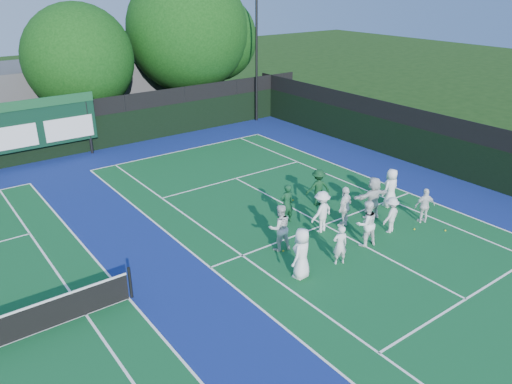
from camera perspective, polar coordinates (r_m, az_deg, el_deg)
ground at (r=20.04m, az=9.79°, el=-4.79°), size 120.00×120.00×0.00m
court_apron at (r=17.47m, az=-6.71°, el=-9.13°), size 34.00×32.00×0.01m
near_court at (r=20.65m, az=7.81°, el=-3.74°), size 11.05×23.85×0.01m
back_fence at (r=29.91m, az=-21.65°, el=6.21°), size 34.00×0.08×3.00m
divider_fence_right at (r=26.84m, az=21.98°, el=4.32°), size 0.08×32.00×3.00m
scoreboard at (r=29.08m, az=-23.57°, el=7.17°), size 6.00×0.21×3.55m
clubhouse at (r=38.33m, az=-19.47°, el=11.00°), size 18.00×6.00×4.00m
light_pole_right at (r=34.62m, az=0.06°, el=18.31°), size 1.20×0.30×10.12m
tree_c at (r=33.42m, az=-19.35°, el=13.90°), size 6.66×6.66×8.08m
tree_d at (r=36.32m, az=-7.66°, el=17.47°), size 8.33×8.33×10.13m
tree_e at (r=37.49m, az=-4.60°, el=16.90°), size 6.02×6.02×8.35m
tennis_ball_0 at (r=18.44m, az=4.69°, el=-7.05°), size 0.07×0.07×0.07m
tennis_ball_1 at (r=22.69m, az=4.25°, el=-0.93°), size 0.07×0.07×0.07m
tennis_ball_2 at (r=21.36m, az=20.82°, el=-4.13°), size 0.07×0.07×0.07m
tennis_ball_3 at (r=18.58m, az=3.13°, el=-6.73°), size 0.07×0.07×0.07m
tennis_ball_4 at (r=21.43m, az=10.05°, el=-2.76°), size 0.07×0.07×0.07m
tennis_ball_5 at (r=21.05m, az=17.65°, el=-4.07°), size 0.07×0.07×0.07m
player_front_0 at (r=16.75m, az=5.24°, el=-7.00°), size 1.04×0.86×1.81m
player_front_1 at (r=17.74m, az=9.58°, el=-5.98°), size 0.63×0.53×1.49m
player_front_2 at (r=19.04m, az=12.48°, el=-3.54°), size 1.00×0.86×1.81m
player_front_3 at (r=20.32m, az=15.16°, el=-2.55°), size 1.05×0.72×1.49m
player_front_4 at (r=21.53m, az=18.73°, el=-1.48°), size 0.95×0.70×1.50m
player_back_0 at (r=18.33m, az=2.72°, el=-4.08°), size 1.03×0.90×1.80m
player_back_1 at (r=19.79m, az=7.50°, el=-2.25°), size 1.19×0.79×1.71m
player_back_2 at (r=20.31m, az=10.13°, el=-1.68°), size 1.10×0.75×1.74m
player_back_3 at (r=21.25m, az=13.23°, el=-0.65°), size 1.77×0.84×1.83m
player_back_4 at (r=22.55m, az=15.15°, el=0.44°), size 0.88×0.59×1.75m
coach_left at (r=20.37m, az=3.53°, el=-1.34°), size 0.66×0.48×1.69m
coach_right at (r=22.07m, az=7.12°, el=0.52°), size 1.24×0.98×1.68m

